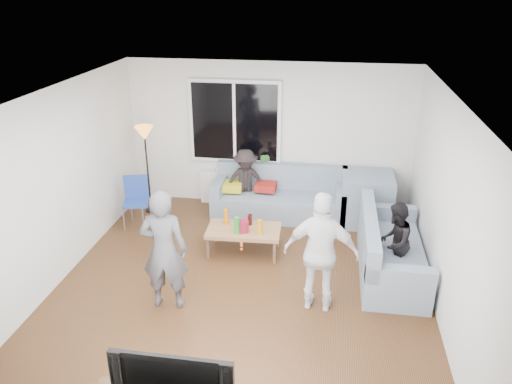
% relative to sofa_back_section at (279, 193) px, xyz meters
% --- Properties ---
extents(floor, '(5.00, 5.50, 0.04)m').
position_rel_sofa_back_section_xyz_m(floor, '(-0.25, -2.27, -0.45)').
color(floor, '#56351C').
rests_on(floor, ground).
extents(ceiling, '(5.00, 5.50, 0.04)m').
position_rel_sofa_back_section_xyz_m(ceiling, '(-0.25, -2.27, 2.20)').
color(ceiling, white).
rests_on(ceiling, ground).
extents(wall_back, '(5.00, 0.04, 2.60)m').
position_rel_sofa_back_section_xyz_m(wall_back, '(-0.25, 0.50, 0.88)').
color(wall_back, silver).
rests_on(wall_back, ground).
extents(wall_front, '(5.00, 0.04, 2.60)m').
position_rel_sofa_back_section_xyz_m(wall_front, '(-0.25, -5.04, 0.88)').
color(wall_front, silver).
rests_on(wall_front, ground).
extents(wall_left, '(0.04, 5.50, 2.60)m').
position_rel_sofa_back_section_xyz_m(wall_left, '(-2.77, -2.27, 0.88)').
color(wall_left, silver).
rests_on(wall_left, ground).
extents(wall_right, '(0.04, 5.50, 2.60)m').
position_rel_sofa_back_section_xyz_m(wall_right, '(2.27, -2.27, 0.88)').
color(wall_right, silver).
rests_on(wall_right, ground).
extents(window_frame, '(1.62, 0.06, 1.47)m').
position_rel_sofa_back_section_xyz_m(window_frame, '(-0.85, 0.42, 1.12)').
color(window_frame, white).
rests_on(window_frame, wall_back).
extents(window_glass, '(1.50, 0.02, 1.35)m').
position_rel_sofa_back_section_xyz_m(window_glass, '(-0.85, 0.38, 1.12)').
color(window_glass, black).
rests_on(window_glass, window_frame).
extents(window_mullion, '(0.05, 0.03, 1.35)m').
position_rel_sofa_back_section_xyz_m(window_mullion, '(-0.85, 0.37, 1.12)').
color(window_mullion, white).
rests_on(window_mullion, window_frame).
extents(radiator, '(1.30, 0.12, 0.62)m').
position_rel_sofa_back_section_xyz_m(radiator, '(-0.85, 0.38, -0.11)').
color(radiator, silver).
rests_on(radiator, floor).
extents(potted_plant, '(0.26, 0.24, 0.40)m').
position_rel_sofa_back_section_xyz_m(potted_plant, '(-0.32, 0.35, 0.40)').
color(potted_plant, '#336D2B').
rests_on(potted_plant, radiator).
extents(vase, '(0.19, 0.19, 0.17)m').
position_rel_sofa_back_section_xyz_m(vase, '(-1.12, 0.35, 0.28)').
color(vase, silver).
rests_on(vase, radiator).
extents(sofa_back_section, '(2.30, 0.85, 0.85)m').
position_rel_sofa_back_section_xyz_m(sofa_back_section, '(0.00, 0.00, 0.00)').
color(sofa_back_section, slate).
rests_on(sofa_back_section, floor).
extents(sofa_right_section, '(2.00, 0.85, 0.85)m').
position_rel_sofa_back_section_xyz_m(sofa_right_section, '(1.77, -1.58, 0.00)').
color(sofa_right_section, slate).
rests_on(sofa_right_section, floor).
extents(sofa_corner, '(0.85, 0.85, 0.85)m').
position_rel_sofa_back_section_xyz_m(sofa_corner, '(1.48, 0.00, 0.00)').
color(sofa_corner, slate).
rests_on(sofa_corner, floor).
extents(cushion_yellow, '(0.41, 0.35, 0.14)m').
position_rel_sofa_back_section_xyz_m(cushion_yellow, '(-0.85, -0.02, 0.09)').
color(cushion_yellow, gold).
rests_on(cushion_yellow, sofa_back_section).
extents(cushion_red, '(0.37, 0.31, 0.13)m').
position_rel_sofa_back_section_xyz_m(cushion_red, '(-0.25, 0.06, 0.09)').
color(cushion_red, maroon).
rests_on(cushion_red, sofa_back_section).
extents(coffee_table, '(1.12, 0.64, 0.40)m').
position_rel_sofa_back_section_xyz_m(coffee_table, '(-0.38, -1.36, -0.22)').
color(coffee_table, '#957248').
rests_on(coffee_table, floor).
extents(pitcher, '(0.17, 0.17, 0.17)m').
position_rel_sofa_back_section_xyz_m(pitcher, '(-0.38, -1.45, 0.06)').
color(pitcher, maroon).
rests_on(pitcher, coffee_table).
extents(side_chair, '(0.49, 0.49, 0.86)m').
position_rel_sofa_back_section_xyz_m(side_chair, '(-2.30, -0.79, 0.01)').
color(side_chair, '#233F98').
rests_on(side_chair, floor).
extents(floor_lamp, '(0.32, 0.32, 1.56)m').
position_rel_sofa_back_section_xyz_m(floor_lamp, '(-2.30, -0.17, 0.36)').
color(floor_lamp, orange).
rests_on(floor_lamp, floor).
extents(player_left, '(0.61, 0.43, 1.59)m').
position_rel_sofa_back_section_xyz_m(player_left, '(-1.11, -2.82, 0.37)').
color(player_left, '#46454A').
rests_on(player_left, floor).
extents(player_right, '(0.95, 0.46, 1.58)m').
position_rel_sofa_back_section_xyz_m(player_right, '(0.80, -2.57, 0.36)').
color(player_right, white).
rests_on(player_right, floor).
extents(spectator_right, '(0.58, 0.65, 1.13)m').
position_rel_sofa_back_section_xyz_m(spectator_right, '(1.77, -1.73, 0.14)').
color(spectator_right, black).
rests_on(spectator_right, floor).
extents(spectator_back, '(0.86, 0.64, 1.18)m').
position_rel_sofa_back_section_xyz_m(spectator_back, '(-0.60, 0.03, 0.16)').
color(spectator_back, black).
rests_on(spectator_back, floor).
extents(television, '(1.06, 0.14, 0.61)m').
position_rel_sofa_back_section_xyz_m(television, '(-0.36, -4.77, 0.32)').
color(television, black).
rests_on(television, tv_console).
extents(bottle_b, '(0.08, 0.08, 0.26)m').
position_rel_sofa_back_section_xyz_m(bottle_b, '(-0.46, -1.51, 0.11)').
color(bottle_b, '#1A9228').
rests_on(bottle_b, coffee_table).
extents(bottle_c, '(0.07, 0.07, 0.17)m').
position_rel_sofa_back_section_xyz_m(bottle_c, '(-0.32, -1.21, 0.06)').
color(bottle_c, '#330D0B').
rests_on(bottle_c, coffee_table).
extents(bottle_d, '(0.07, 0.07, 0.22)m').
position_rel_sofa_back_section_xyz_m(bottle_d, '(-0.12, -1.48, 0.09)').
color(bottle_d, orange).
rests_on(bottle_d, coffee_table).
extents(bottle_a, '(0.07, 0.07, 0.24)m').
position_rel_sofa_back_section_xyz_m(bottle_a, '(-0.68, -1.24, 0.10)').
color(bottle_a, '#D16A0C').
rests_on(bottle_a, coffee_table).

